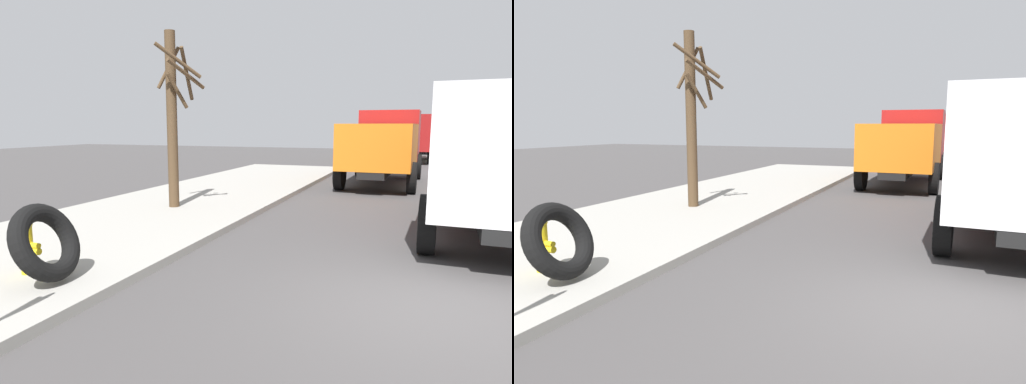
# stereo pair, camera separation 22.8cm
# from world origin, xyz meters

# --- Properties ---
(ground_plane) EXTENTS (80.00, 80.00, 0.00)m
(ground_plane) POSITION_xyz_m (0.00, 0.00, 0.00)
(ground_plane) COLOR #423F3F
(sidewalk_curb) EXTENTS (36.00, 5.00, 0.15)m
(sidewalk_curb) POSITION_xyz_m (0.00, 6.50, 0.07)
(sidewalk_curb) COLOR #99968E
(sidewalk_curb) RESTS_ON ground
(fire_hydrant) EXTENTS (0.22, 0.49, 0.88)m
(fire_hydrant) POSITION_xyz_m (-0.96, 5.49, 0.62)
(fire_hydrant) COLOR yellow
(fire_hydrant) RESTS_ON sidewalk_curb
(loose_tire) EXTENTS (1.20, 0.80, 1.15)m
(loose_tire) POSITION_xyz_m (-1.14, 4.92, 0.73)
(loose_tire) COLOR black
(loose_tire) RESTS_ON sidewalk_curb
(dump_truck_red) EXTENTS (7.11, 3.07, 3.00)m
(dump_truck_red) POSITION_xyz_m (4.82, -1.45, 1.61)
(dump_truck_red) COLOR red
(dump_truck_red) RESTS_ON ground
(dump_truck_orange) EXTENTS (7.07, 2.96, 3.00)m
(dump_truck_orange) POSITION_xyz_m (12.88, 1.51, 1.61)
(dump_truck_orange) COLOR orange
(dump_truck_orange) RESTS_ON ground
(dump_truck_yellow) EXTENTS (7.03, 2.88, 3.00)m
(dump_truck_yellow) POSITION_xyz_m (25.37, 0.81, 1.61)
(dump_truck_yellow) COLOR gold
(dump_truck_yellow) RESTS_ON ground
(dump_truck_blue) EXTENTS (7.11, 3.07, 3.00)m
(dump_truck_blue) POSITION_xyz_m (35.65, -0.34, 1.61)
(dump_truck_blue) COLOR #1E3899
(dump_truck_blue) RESTS_ON ground
(bare_tree) EXTENTS (1.45, 1.35, 4.62)m
(bare_tree) POSITION_xyz_m (4.63, 6.28, 2.64)
(bare_tree) COLOR #4C3823
(bare_tree) RESTS_ON sidewalk_curb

